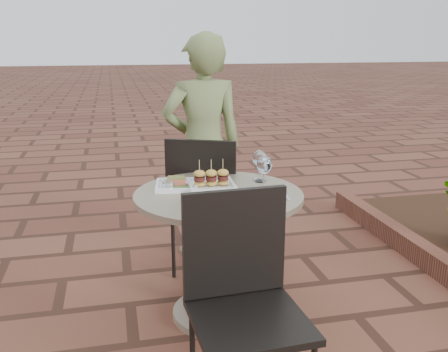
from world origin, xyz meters
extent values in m
plane|color=brown|center=(0.00, 0.00, 0.00)|extent=(60.00, 60.00, 0.00)
cylinder|color=gray|center=(0.07, 0.19, 0.02)|extent=(0.52, 0.52, 0.04)
cylinder|color=gray|center=(0.07, 0.19, 0.35)|extent=(0.08, 0.08, 0.70)
cylinder|color=gray|center=(0.07, 0.19, 0.71)|extent=(0.90, 0.90, 0.03)
cube|color=black|center=(0.13, 0.81, 0.45)|extent=(0.58, 0.58, 0.03)
cube|color=black|center=(0.05, 0.63, 0.70)|extent=(0.42, 0.20, 0.46)
cylinder|color=black|center=(0.38, 0.91, 0.22)|extent=(0.02, 0.02, 0.44)
cylinder|color=black|center=(0.03, 1.06, 0.22)|extent=(0.02, 0.02, 0.44)
cylinder|color=black|center=(0.23, 0.56, 0.22)|extent=(0.02, 0.02, 0.44)
cylinder|color=black|center=(-0.12, 0.71, 0.22)|extent=(0.02, 0.02, 0.44)
cube|color=black|center=(0.02, -0.62, 0.45)|extent=(0.46, 0.46, 0.03)
cube|color=black|center=(0.01, -0.42, 0.70)|extent=(0.44, 0.06, 0.46)
cylinder|color=black|center=(-0.18, -0.44, 0.22)|extent=(0.02, 0.02, 0.44)
cylinder|color=black|center=(0.20, -0.42, 0.22)|extent=(0.02, 0.02, 0.44)
imported|color=#5F6D3C|center=(0.15, 1.08, 0.78)|extent=(0.59, 0.40, 1.57)
cube|color=white|center=(-0.13, 0.33, 0.74)|extent=(0.26, 0.26, 0.01)
cube|color=#BF5843|center=(-0.13, 0.33, 0.77)|extent=(0.11, 0.08, 0.03)
cube|color=brown|center=(-0.13, 0.33, 0.79)|extent=(0.10, 0.07, 0.01)
cube|color=white|center=(0.05, 0.28, 0.74)|extent=(0.26, 0.26, 0.01)
cube|color=white|center=(0.04, -0.09, 0.74)|extent=(0.29, 0.29, 0.01)
ellipsoid|color=#BE4E79|center=(0.00, -0.15, 0.75)|extent=(0.05, 0.04, 0.02)
cylinder|color=white|center=(0.32, 0.17, 0.73)|extent=(0.07, 0.07, 0.00)
cylinder|color=white|center=(0.32, 0.17, 0.78)|extent=(0.01, 0.01, 0.09)
ellipsoid|color=white|center=(0.32, 0.17, 0.87)|extent=(0.08, 0.08, 0.10)
cylinder|color=white|center=(0.32, 0.17, 0.87)|extent=(0.06, 0.06, 0.05)
cylinder|color=white|center=(0.35, 0.38, 0.73)|extent=(0.06, 0.06, 0.00)
cylinder|color=white|center=(0.35, 0.38, 0.77)|extent=(0.01, 0.01, 0.08)
ellipsoid|color=white|center=(0.35, 0.38, 0.86)|extent=(0.07, 0.07, 0.09)
cylinder|color=white|center=(0.35, 0.35, 0.73)|extent=(0.06, 0.06, 0.00)
cylinder|color=white|center=(0.35, 0.35, 0.77)|extent=(0.01, 0.01, 0.08)
ellipsoid|color=white|center=(0.35, 0.35, 0.86)|extent=(0.08, 0.08, 0.09)
cylinder|color=silver|center=(-0.18, 0.29, 0.76)|extent=(0.09, 0.09, 0.05)
cube|color=brown|center=(1.60, 0.30, 0.07)|extent=(0.12, 3.00, 0.15)
camera|label=1|loc=(-0.46, -2.29, 1.51)|focal=40.00mm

